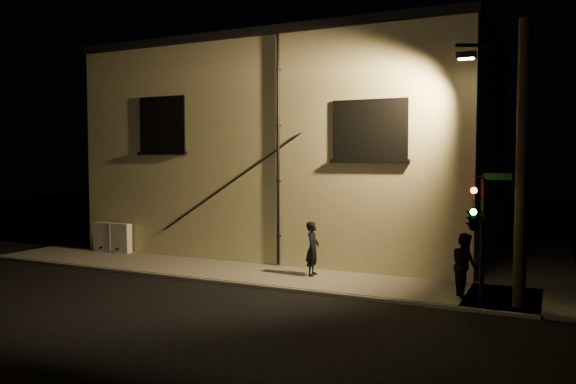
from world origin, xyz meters
The scene contains 8 objects.
ground centered at (0.00, 0.00, 0.00)m, with size 90.00×90.00×0.00m, color black.
sidewalk centered at (1.22, 4.39, 0.06)m, with size 21.00×16.00×0.12m.
building centered at (-3.00, 8.99, 4.40)m, with size 16.20×12.23×8.80m.
utility_cabinet centered at (-9.45, 2.70, 0.73)m, with size 1.85×0.31×1.22m, color white.
pedestrian_a centered at (0.00, 1.89, 1.02)m, with size 0.66×0.43×1.80m, color black.
pedestrian_b centered at (5.00, 1.10, 1.02)m, with size 0.88×0.68×1.80m, color black.
traffic_signal centered at (5.34, 0.19, 2.48)m, with size 1.32×2.07×3.51m.
streetlamp_pole centered at (6.37, 0.60, 4.01)m, with size 2.04×1.40×7.60m.
Camera 1 is at (7.23, -15.19, 3.98)m, focal length 35.00 mm.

